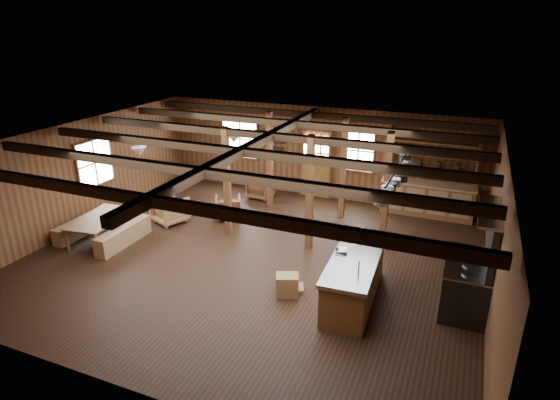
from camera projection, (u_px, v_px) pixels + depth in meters
name	position (u px, v px, depth m)	size (l,w,h in m)	color
room	(253.00, 202.00, 10.42)	(10.04, 9.04, 2.84)	black
ceiling_joists	(255.00, 144.00, 10.12)	(9.80, 8.82, 0.18)	black
timber_posts	(306.00, 178.00, 12.03)	(3.95, 2.35, 2.80)	#472714
back_door	(316.00, 169.00, 14.44)	(1.02, 0.08, 2.15)	brown
window_back_left	(240.00, 139.00, 15.13)	(1.32, 0.06, 1.32)	white
window_back_right	(358.00, 151.00, 13.73)	(1.02, 0.06, 1.32)	white
window_left	(94.00, 163.00, 12.56)	(0.14, 1.24, 1.32)	white
notice_boards	(271.00, 141.00, 14.71)	(1.08, 0.03, 0.90)	beige
back_counter	(428.00, 195.00, 13.11)	(2.55, 0.60, 2.45)	brown
pendant_lamps	(189.00, 145.00, 11.79)	(1.86, 2.36, 0.66)	#2C2C2E
pot_rack	(397.00, 178.00, 9.25)	(0.37, 3.00, 0.42)	#2C2C2E
kitchen_island	(354.00, 278.00, 9.13)	(1.00, 2.54, 1.20)	brown
step_stool	(287.00, 285.00, 9.37)	(0.50, 0.36, 0.45)	brown
commercial_range	(470.00, 277.00, 8.81)	(0.85, 1.66, 2.05)	#2C2C2E
dining_table	(103.00, 229.00, 11.70)	(1.74, 0.97, 0.61)	brown
bench_wall	(80.00, 227.00, 12.00)	(0.30, 1.58, 0.43)	brown
bench_aisle	(124.00, 236.00, 11.49)	(0.32, 1.72, 0.47)	brown
armchair_a	(228.00, 207.00, 13.00)	(0.68, 0.70, 0.64)	brown
armchair_b	(261.00, 187.00, 14.52)	(0.70, 0.72, 0.66)	brown
armchair_c	(170.00, 209.00, 12.73)	(0.81, 0.83, 0.76)	#9B7246
counter_pot	(360.00, 233.00, 9.79)	(0.27, 0.27, 0.16)	#B9BCC0
bowl	(341.00, 250.00, 9.15)	(0.25, 0.25, 0.06)	silver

